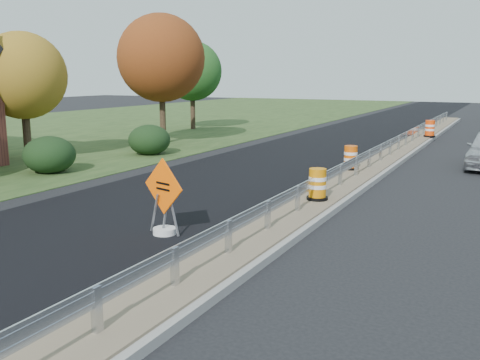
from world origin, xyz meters
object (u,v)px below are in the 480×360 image
at_px(barrel_median_near, 317,185).
at_px(barrel_median_mid, 351,158).
at_px(caution_sign, 164,215).
at_px(barrel_median_far, 430,129).

distance_m(barrel_median_near, barrel_median_mid, 5.68).
height_order(caution_sign, barrel_median_far, caution_sign).
xyz_separation_m(barrel_median_mid, barrel_median_far, (1.10, 13.50, 0.03)).
bearing_deg(caution_sign, barrel_median_near, 76.82).
bearing_deg(caution_sign, barrel_median_far, 98.31).
bearing_deg(barrel_median_mid, barrel_median_far, 85.34).
relative_size(caution_sign, barrel_median_far, 1.91).
relative_size(barrel_median_near, barrel_median_far, 0.94).
distance_m(barrel_median_mid, barrel_median_far, 13.54).
bearing_deg(barrel_median_mid, barrel_median_near, -84.10).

